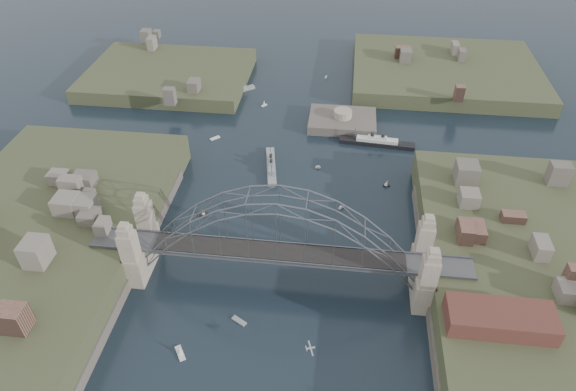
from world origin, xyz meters
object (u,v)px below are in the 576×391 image
at_px(wharf_shed, 500,319).
at_px(naval_cruiser_near, 271,166).
at_px(bridge, 278,239).
at_px(naval_cruiser_far, 237,90).
at_px(fort_island, 342,126).
at_px(ocean_liner, 377,142).

height_order(wharf_shed, naval_cruiser_near, wharf_shed).
xyz_separation_m(bridge, naval_cruiser_far, (-27.48, 88.68, -11.57)).
bearing_deg(naval_cruiser_far, fort_island, -25.33).
bearing_deg(fort_island, ocean_liner, -44.16).
distance_m(bridge, fort_island, 72.14).
bearing_deg(naval_cruiser_near, bridge, -79.46).
bearing_deg(fort_island, bridge, -99.73).
bearing_deg(fort_island, wharf_shed, -69.15).
bearing_deg(naval_cruiser_near, naval_cruiser_far, 113.01).
bearing_deg(ocean_liner, fort_island, 135.84).
distance_m(bridge, wharf_shed, 46.23).
xyz_separation_m(bridge, naval_cruiser_near, (-7.94, 42.68, -11.46)).
height_order(fort_island, wharf_shed, wharf_shed).
distance_m(bridge, naval_cruiser_near, 44.90).
height_order(bridge, fort_island, bridge).
distance_m(naval_cruiser_far, ocean_liner, 58.73).
height_order(wharf_shed, naval_cruiser_far, wharf_shed).
bearing_deg(wharf_shed, naval_cruiser_far, 124.84).
bearing_deg(ocean_liner, bridge, -111.48).
bearing_deg(wharf_shed, naval_cruiser_near, 132.50).
xyz_separation_m(naval_cruiser_far, ocean_liner, (50.72, -29.60, 0.14)).
distance_m(bridge, ocean_liner, 64.51).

